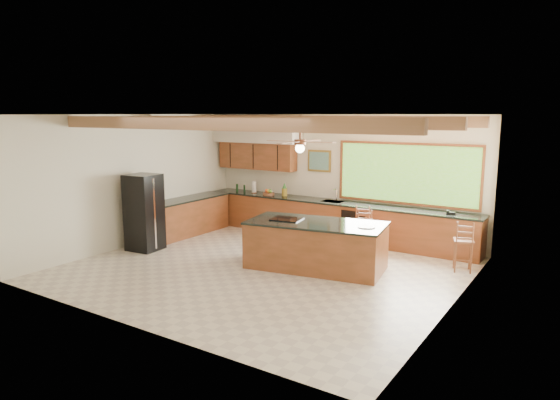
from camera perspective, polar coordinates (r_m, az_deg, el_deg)
The scene contains 9 objects.
ground at distance 9.92m, azimuth -1.80°, elevation -7.85°, with size 7.20×7.20×0.00m, color #B8AA99.
room_shell at distance 10.12m, azimuth -0.54°, elevation 5.29°, with size 7.27×6.54×3.02m.
counter_run at distance 12.28m, azimuth 1.76°, elevation -2.15°, with size 7.12×3.10×1.26m.
island at distance 9.87m, azimuth 4.11°, elevation -5.16°, with size 2.84×1.69×0.95m.
refrigerator at distance 11.49m, azimuth -15.27°, elevation -1.37°, with size 0.73×0.71×1.70m.
bar_stool_a at distance 11.31m, azimuth 9.50°, elevation -2.61°, with size 0.41×0.41×1.02m.
bar_stool_b at distance 10.42m, azimuth 9.58°, elevation -3.97°, with size 0.44×0.44×0.93m.
bar_stool_c at distance 11.04m, azimuth 9.63°, elevation -3.03°, with size 0.44×0.44×0.98m.
bar_stool_d at distance 10.20m, azimuth 20.18°, elevation -4.51°, with size 0.45×0.45×1.00m.
Camera 1 is at (5.41, -7.76, 3.02)m, focal length 32.00 mm.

